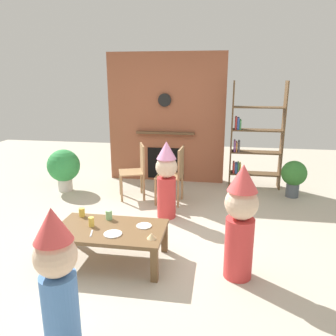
{
  "coord_description": "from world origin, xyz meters",
  "views": [
    {
      "loc": [
        0.79,
        -3.59,
        1.96
      ],
      "look_at": [
        0.15,
        0.4,
        0.84
      ],
      "focal_mm": 35.37,
      "sensor_mm": 36.0,
      "label": 1
    }
  ],
  "objects_px": {
    "coffee_table": "(110,233)",
    "birthday_cake_slice": "(152,236)",
    "bookshelf": "(252,140)",
    "dining_chair_middle": "(175,172)",
    "potted_plant_tall": "(294,175)",
    "potted_plant_short": "(64,167)",
    "child_in_pink": "(240,220)",
    "paper_plate_rear": "(113,234)",
    "child_by_the_chairs": "(166,178)",
    "child_with_cone_hat": "(57,276)",
    "paper_plate_front": "(144,226)",
    "paper_cup_near_left": "(82,212)",
    "paper_cup_near_right": "(109,215)",
    "dining_chair_left": "(137,168)",
    "paper_cup_center": "(91,222)"
  },
  "relations": [
    {
      "from": "coffee_table",
      "to": "birthday_cake_slice",
      "type": "relative_size",
      "value": 11.82
    },
    {
      "from": "birthday_cake_slice",
      "to": "dining_chair_left",
      "type": "bearing_deg",
      "value": 107.97
    },
    {
      "from": "paper_cup_center",
      "to": "birthday_cake_slice",
      "type": "bearing_deg",
      "value": -13.75
    },
    {
      "from": "paper_cup_near_left",
      "to": "child_by_the_chairs",
      "type": "distance_m",
      "value": 1.32
    },
    {
      "from": "bookshelf",
      "to": "paper_cup_near_right",
      "type": "relative_size",
      "value": 17.63
    },
    {
      "from": "coffee_table",
      "to": "birthday_cake_slice",
      "type": "xyz_separation_m",
      "value": [
        0.49,
        -0.15,
        0.08
      ]
    },
    {
      "from": "potted_plant_short",
      "to": "child_in_pink",
      "type": "bearing_deg",
      "value": -37.05
    },
    {
      "from": "birthday_cake_slice",
      "to": "potted_plant_short",
      "type": "xyz_separation_m",
      "value": [
        -2.05,
        2.28,
        0.02
      ]
    },
    {
      "from": "child_by_the_chairs",
      "to": "birthday_cake_slice",
      "type": "bearing_deg",
      "value": 21.2
    },
    {
      "from": "paper_plate_front",
      "to": "child_with_cone_hat",
      "type": "xyz_separation_m",
      "value": [
        -0.33,
        -1.31,
        0.2
      ]
    },
    {
      "from": "birthday_cake_slice",
      "to": "potted_plant_tall",
      "type": "distance_m",
      "value": 3.19
    },
    {
      "from": "paper_plate_rear",
      "to": "child_in_pink",
      "type": "distance_m",
      "value": 1.31
    },
    {
      "from": "coffee_table",
      "to": "dining_chair_left",
      "type": "distance_m",
      "value": 2.02
    },
    {
      "from": "dining_chair_middle",
      "to": "potted_plant_short",
      "type": "xyz_separation_m",
      "value": [
        -2.01,
        0.29,
        -0.08
      ]
    },
    {
      "from": "paper_cup_center",
      "to": "potted_plant_short",
      "type": "relative_size",
      "value": 0.14
    },
    {
      "from": "paper_cup_near_right",
      "to": "child_with_cone_hat",
      "type": "bearing_deg",
      "value": -85.49
    },
    {
      "from": "paper_cup_near_right",
      "to": "child_by_the_chairs",
      "type": "height_order",
      "value": "child_by_the_chairs"
    },
    {
      "from": "coffee_table",
      "to": "child_in_pink",
      "type": "relative_size",
      "value": 1.0
    },
    {
      "from": "dining_chair_middle",
      "to": "birthday_cake_slice",
      "type": "bearing_deg",
      "value": 94.24
    },
    {
      "from": "bookshelf",
      "to": "dining_chair_middle",
      "type": "bearing_deg",
      "value": -140.37
    },
    {
      "from": "potted_plant_short",
      "to": "potted_plant_tall",
      "type": "bearing_deg",
      "value": 4.43
    },
    {
      "from": "paper_plate_rear",
      "to": "dining_chair_left",
      "type": "distance_m",
      "value": 2.15
    },
    {
      "from": "paper_cup_near_left",
      "to": "paper_cup_center",
      "type": "height_order",
      "value": "paper_cup_center"
    },
    {
      "from": "paper_cup_near_left",
      "to": "child_in_pink",
      "type": "distance_m",
      "value": 1.83
    },
    {
      "from": "bookshelf",
      "to": "child_with_cone_hat",
      "type": "height_order",
      "value": "bookshelf"
    },
    {
      "from": "child_by_the_chairs",
      "to": "dining_chair_left",
      "type": "distance_m",
      "value": 0.96
    },
    {
      "from": "paper_cup_near_right",
      "to": "child_with_cone_hat",
      "type": "xyz_separation_m",
      "value": [
        0.11,
        -1.43,
        0.15
      ]
    },
    {
      "from": "child_with_cone_hat",
      "to": "child_by_the_chairs",
      "type": "height_order",
      "value": "child_with_cone_hat"
    },
    {
      "from": "paper_cup_near_right",
      "to": "potted_plant_tall",
      "type": "xyz_separation_m",
      "value": [
        2.46,
        2.2,
        -0.06
      ]
    },
    {
      "from": "potted_plant_short",
      "to": "child_by_the_chairs",
      "type": "bearing_deg",
      "value": -23.45
    },
    {
      "from": "birthday_cake_slice",
      "to": "paper_cup_center",
      "type": "bearing_deg",
      "value": 166.25
    },
    {
      "from": "paper_plate_front",
      "to": "child_in_pink",
      "type": "xyz_separation_m",
      "value": [
        1.01,
        -0.19,
        0.23
      ]
    },
    {
      "from": "paper_plate_front",
      "to": "potted_plant_short",
      "type": "bearing_deg",
      "value": 133.48
    },
    {
      "from": "paper_plate_rear",
      "to": "child_by_the_chairs",
      "type": "xyz_separation_m",
      "value": [
        0.33,
        1.4,
        0.2
      ]
    },
    {
      "from": "paper_plate_rear",
      "to": "child_by_the_chairs",
      "type": "bearing_deg",
      "value": 76.63
    },
    {
      "from": "child_with_cone_hat",
      "to": "child_in_pink",
      "type": "height_order",
      "value": "child_in_pink"
    },
    {
      "from": "child_by_the_chairs",
      "to": "dining_chair_middle",
      "type": "height_order",
      "value": "child_by_the_chairs"
    },
    {
      "from": "child_with_cone_hat",
      "to": "potted_plant_short",
      "type": "height_order",
      "value": "child_with_cone_hat"
    },
    {
      "from": "paper_plate_front",
      "to": "dining_chair_left",
      "type": "height_order",
      "value": "dining_chair_left"
    },
    {
      "from": "paper_cup_near_right",
      "to": "paper_plate_front",
      "type": "xyz_separation_m",
      "value": [
        0.44,
        -0.12,
        -0.05
      ]
    },
    {
      "from": "child_with_cone_hat",
      "to": "paper_cup_near_left",
      "type": "bearing_deg",
      "value": 16.0
    },
    {
      "from": "paper_plate_rear",
      "to": "child_with_cone_hat",
      "type": "relative_size",
      "value": 0.17
    },
    {
      "from": "paper_plate_rear",
      "to": "child_by_the_chairs",
      "type": "distance_m",
      "value": 1.45
    },
    {
      "from": "paper_plate_front",
      "to": "paper_plate_rear",
      "type": "bearing_deg",
      "value": -139.17
    },
    {
      "from": "paper_plate_front",
      "to": "dining_chair_middle",
      "type": "bearing_deg",
      "value": 86.72
    },
    {
      "from": "child_in_pink",
      "to": "birthday_cake_slice",
      "type": "bearing_deg",
      "value": 8.15
    },
    {
      "from": "child_with_cone_hat",
      "to": "potted_plant_tall",
      "type": "relative_size",
      "value": 1.79
    },
    {
      "from": "bookshelf",
      "to": "coffee_table",
      "type": "bearing_deg",
      "value": -120.65
    },
    {
      "from": "child_with_cone_hat",
      "to": "potted_plant_short",
      "type": "xyz_separation_m",
      "value": [
        -1.59,
        3.32,
        -0.15
      ]
    },
    {
      "from": "paper_cup_near_right",
      "to": "child_by_the_chairs",
      "type": "relative_size",
      "value": 0.1
    }
  ]
}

